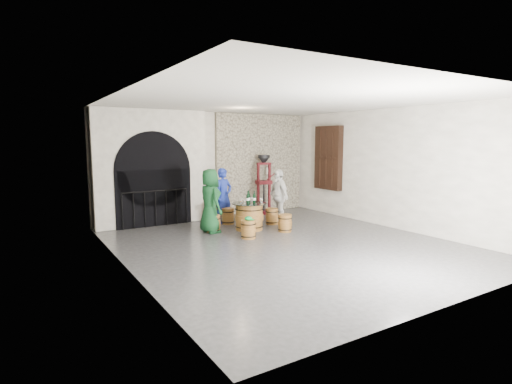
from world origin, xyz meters
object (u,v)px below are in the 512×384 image
barrel_stool_near_right (285,223)px  wine_bottle_left (248,198)px  barrel_stool_far (228,216)px  person_white (279,196)px  corking_press (264,180)px  wine_bottle_right (249,198)px  person_green (210,201)px  barrel_stool_right (272,216)px  barrel_stool_left (213,224)px  wine_bottle_center (254,198)px  side_barrel (212,211)px  barrel_stool_near_left (248,229)px  barrel_table (249,216)px  person_blue (224,196)px

barrel_stool_near_right → wine_bottle_left: (-0.72, 0.68, 0.62)m
barrel_stool_far → person_white: size_ratio=0.29×
corking_press → barrel_stool_far: bearing=-147.8°
wine_bottle_right → barrel_stool_far: bearing=100.7°
person_green → barrel_stool_right: bearing=-91.5°
barrel_stool_left → wine_bottle_center: wine_bottle_center is taller
barrel_stool_left → person_white: size_ratio=0.29×
barrel_stool_right → wine_bottle_right: 1.10m
barrel_stool_far → barrel_stool_right: size_ratio=1.00×
side_barrel → corking_press: bearing=5.9°
side_barrel → corking_press: size_ratio=0.31×
barrel_stool_near_left → wine_bottle_right: wine_bottle_right is taller
person_white → corking_press: size_ratio=0.81×
barrel_stool_near_right → person_white: bearing=63.3°
person_white → barrel_stool_near_right: bearing=-21.7°
barrel_stool_left → barrel_stool_near_left: 1.12m
barrel_stool_right → barrel_stool_near_left: 1.79m
person_green → side_barrel: 1.59m
wine_bottle_center → wine_bottle_right: bearing=123.6°
person_green → person_white: size_ratio=1.06×
barrel_stool_far → wine_bottle_right: size_ratio=1.39×
person_white → side_barrel: size_ratio=2.66×
barrel_stool_right → barrel_stool_far: bearing=147.4°
barrel_stool_left → person_green: person_green is taller
barrel_stool_near_right → wine_bottle_left: wine_bottle_left is taller
barrel_stool_left → side_barrel: 1.48m
barrel_stool_near_right → wine_bottle_center: size_ratio=1.39×
barrel_stool_near_right → side_barrel: size_ratio=0.78×
barrel_stool_right → wine_bottle_left: size_ratio=1.39×
barrel_table → barrel_stool_near_left: bearing=-121.8°
barrel_table → barrel_stool_near_right: 0.97m
person_blue → corking_press: (1.77, 0.63, 0.32)m
barrel_stool_far → barrel_stool_near_right: same height
barrel_stool_far → wine_bottle_left: size_ratio=1.39×
side_barrel → wine_bottle_center: bearing=-74.2°
barrel_stool_near_right → barrel_stool_near_left: same height
barrel_stool_near_left → wine_bottle_right: size_ratio=1.39×
barrel_table → barrel_stool_right: 0.97m
barrel_stool_right → wine_bottle_left: wine_bottle_left is taller
barrel_stool_far → wine_bottle_right: bearing=-79.3°
person_white → wine_bottle_right: 1.21m
barrel_stool_far → wine_bottle_center: (0.25, -1.01, 0.62)m
side_barrel → barrel_table: bearing=-77.9°
person_blue → person_white: size_ratio=1.02×
barrel_stool_right → person_white: (0.29, 0.09, 0.55)m
barrel_stool_far → wine_bottle_left: bearing=-84.6°
barrel_table → barrel_stool_far: bearing=97.8°
person_blue → person_green: bearing=-148.4°
person_green → side_barrel: person_green is taller
barrel_stool_left → person_white: (2.13, 0.14, 0.55)m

